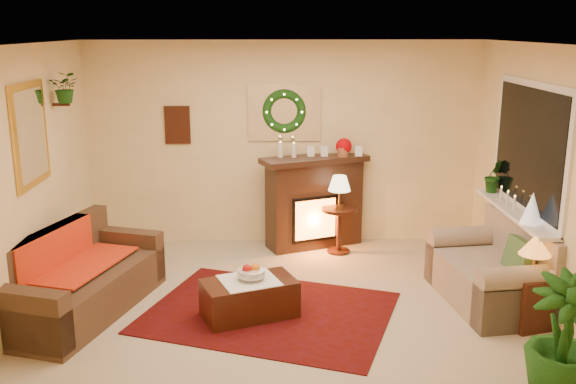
{
  "coord_description": "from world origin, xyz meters",
  "views": [
    {
      "loc": [
        -0.16,
        -5.86,
        2.75
      ],
      "look_at": [
        0.0,
        0.35,
        1.15
      ],
      "focal_mm": 40.0,
      "sensor_mm": 36.0,
      "label": 1
    }
  ],
  "objects_px": {
    "fireplace": "(314,204)",
    "coffee_table": "(249,296)",
    "sofa": "(81,271)",
    "end_table_square": "(529,298)",
    "loveseat": "(491,264)",
    "side_table_round": "(339,227)"
  },
  "relations": [
    {
      "from": "sofa",
      "to": "end_table_square",
      "type": "distance_m",
      "value": 4.32
    },
    {
      "from": "sofa",
      "to": "loveseat",
      "type": "bearing_deg",
      "value": 19.19
    },
    {
      "from": "fireplace",
      "to": "coffee_table",
      "type": "xyz_separation_m",
      "value": [
        -0.77,
        -2.11,
        -0.34
      ]
    },
    {
      "from": "loveseat",
      "to": "end_table_square",
      "type": "relative_size",
      "value": 2.85
    },
    {
      "from": "sofa",
      "to": "coffee_table",
      "type": "distance_m",
      "value": 1.67
    },
    {
      "from": "fireplace",
      "to": "coffee_table",
      "type": "height_order",
      "value": "fireplace"
    },
    {
      "from": "fireplace",
      "to": "side_table_round",
      "type": "distance_m",
      "value": 0.47
    },
    {
      "from": "side_table_round",
      "to": "coffee_table",
      "type": "height_order",
      "value": "side_table_round"
    },
    {
      "from": "side_table_round",
      "to": "end_table_square",
      "type": "height_order",
      "value": "side_table_round"
    },
    {
      "from": "coffee_table",
      "to": "fireplace",
      "type": "bearing_deg",
      "value": 48.85
    },
    {
      "from": "sofa",
      "to": "side_table_round",
      "type": "distance_m",
      "value": 3.19
    },
    {
      "from": "loveseat",
      "to": "end_table_square",
      "type": "xyz_separation_m",
      "value": [
        0.2,
        -0.52,
        -0.15
      ]
    },
    {
      "from": "sofa",
      "to": "loveseat",
      "type": "relative_size",
      "value": 1.32
    },
    {
      "from": "sofa",
      "to": "coffee_table",
      "type": "xyz_separation_m",
      "value": [
        1.65,
        -0.15,
        -0.22
      ]
    },
    {
      "from": "sofa",
      "to": "loveseat",
      "type": "distance_m",
      "value": 4.1
    },
    {
      "from": "sofa",
      "to": "end_table_square",
      "type": "relative_size",
      "value": 3.76
    },
    {
      "from": "coffee_table",
      "to": "end_table_square",
      "type": "bearing_deg",
      "value": -26.4
    },
    {
      "from": "fireplace",
      "to": "end_table_square",
      "type": "bearing_deg",
      "value": -73.04
    },
    {
      "from": "sofa",
      "to": "end_table_square",
      "type": "xyz_separation_m",
      "value": [
        4.3,
        -0.4,
        -0.16
      ]
    },
    {
      "from": "end_table_square",
      "to": "coffee_table",
      "type": "distance_m",
      "value": 2.66
    },
    {
      "from": "fireplace",
      "to": "loveseat",
      "type": "xyz_separation_m",
      "value": [
        1.68,
        -1.83,
        -0.13
      ]
    },
    {
      "from": "end_table_square",
      "to": "sofa",
      "type": "bearing_deg",
      "value": 174.74
    }
  ]
}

